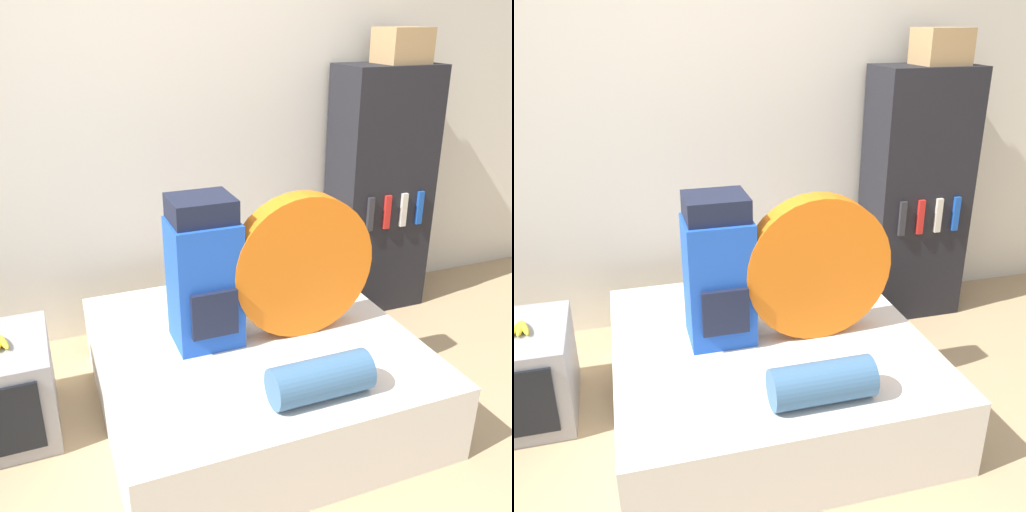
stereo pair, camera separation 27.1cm
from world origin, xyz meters
The scene contains 9 objects.
ground_plane centered at (0.00, 0.00, 0.00)m, with size 16.00×16.00×0.00m, color tan.
wall_back centered at (0.00, 1.65, 1.30)m, with size 8.00×0.05×2.60m.
bed centered at (0.11, 0.57, 0.20)m, with size 1.54×1.52×0.40m.
backpack centered at (-0.12, 0.65, 0.76)m, with size 0.32×0.32×0.74m.
tent_bag centered at (0.36, 0.56, 0.76)m, with size 0.73×0.12×0.73m.
sleeping_roll centered at (0.20, 0.02, 0.49)m, with size 0.44×0.18×0.18m.
banana_bunch centered at (-1.08, 0.81, 0.50)m, with size 0.12×0.16×0.03m.
bookshelf centered at (1.33, 1.38, 0.82)m, with size 0.63×0.41×1.63m.
cardboard_box centered at (1.39, 1.37, 1.74)m, with size 0.28×0.27×0.21m.
Camera 2 is at (-0.54, -1.84, 1.91)m, focal length 40.00 mm.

